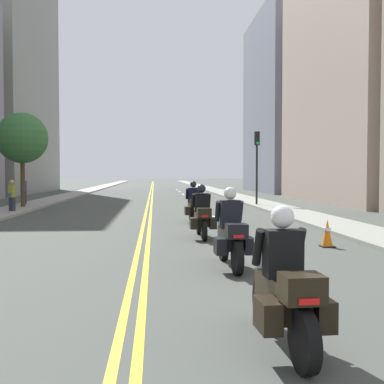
# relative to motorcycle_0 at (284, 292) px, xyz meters

# --- Properties ---
(ground_plane) EXTENTS (264.00, 264.00, 0.00)m
(ground_plane) POSITION_rel_motorcycle_0_xyz_m (-1.72, 43.21, -0.64)
(ground_plane) COLOR #414641
(sidewalk_left) EXTENTS (2.09, 144.00, 0.12)m
(sidewalk_left) POSITION_rel_motorcycle_0_xyz_m (-8.66, 43.21, -0.58)
(sidewalk_left) COLOR gray
(sidewalk_left) RESTS_ON ground
(sidewalk_right) EXTENTS (2.09, 144.00, 0.12)m
(sidewalk_right) POSITION_rel_motorcycle_0_xyz_m (5.23, 43.21, -0.58)
(sidewalk_right) COLOR gray
(sidewalk_right) RESTS_ON ground
(centreline_yellow_inner) EXTENTS (0.12, 132.00, 0.01)m
(centreline_yellow_inner) POSITION_rel_motorcycle_0_xyz_m (-1.84, 43.21, -0.64)
(centreline_yellow_inner) COLOR yellow
(centreline_yellow_inner) RESTS_ON ground
(centreline_yellow_outer) EXTENTS (0.12, 132.00, 0.01)m
(centreline_yellow_outer) POSITION_rel_motorcycle_0_xyz_m (-1.60, 43.21, -0.64)
(centreline_yellow_outer) COLOR yellow
(centreline_yellow_outer) RESTS_ON ground
(lane_dashes_white) EXTENTS (0.14, 56.40, 0.01)m
(lane_dashes_white) POSITION_rel_motorcycle_0_xyz_m (1.24, 24.21, -0.64)
(lane_dashes_white) COLOR silver
(lane_dashes_white) RESTS_ON ground
(building_right_1) EXTENTS (8.26, 16.25, 18.15)m
(building_right_1) POSITION_rel_motorcycle_0_xyz_m (13.44, 26.46, 8.43)
(building_right_1) COLOR tan
(building_right_1) RESTS_ON ground
(building_left_2) EXTENTS (7.26, 18.74, 24.98)m
(building_left_2) POSITION_rel_motorcycle_0_xyz_m (-16.37, 44.11, 11.84)
(building_left_2) COLOR gray
(building_left_2) RESTS_ON ground
(building_right_2) EXTENTS (9.36, 15.29, 18.64)m
(building_right_2) POSITION_rel_motorcycle_0_xyz_m (13.99, 44.61, 8.68)
(building_right_2) COLOR slate
(building_right_2) RESTS_ON ground
(motorcycle_0) EXTENTS (0.78, 2.10, 1.59)m
(motorcycle_0) POSITION_rel_motorcycle_0_xyz_m (0.00, 0.00, 0.00)
(motorcycle_0) COLOR black
(motorcycle_0) RESTS_ON ground
(motorcycle_1) EXTENTS (0.77, 2.23, 1.66)m
(motorcycle_1) POSITION_rel_motorcycle_0_xyz_m (0.14, 4.53, 0.02)
(motorcycle_1) COLOR black
(motorcycle_1) RESTS_ON ground
(motorcycle_2) EXTENTS (0.77, 2.15, 1.61)m
(motorcycle_2) POSITION_rel_motorcycle_0_xyz_m (0.00, 9.08, 0.02)
(motorcycle_2) COLOR black
(motorcycle_2) RESTS_ON ground
(motorcycle_3) EXTENTS (0.78, 2.07, 1.64)m
(motorcycle_3) POSITION_rel_motorcycle_0_xyz_m (0.14, 13.73, 0.01)
(motorcycle_3) COLOR black
(motorcycle_3) RESTS_ON ground
(traffic_cone_0) EXTENTS (0.35, 0.35, 0.73)m
(traffic_cone_0) POSITION_rel_motorcycle_0_xyz_m (3.13, 7.13, -0.28)
(traffic_cone_0) COLOR black
(traffic_cone_0) RESTS_ON ground
(traffic_light_near) EXTENTS (0.28, 0.38, 4.39)m
(traffic_light_near) POSITION_rel_motorcycle_0_xyz_m (4.59, 22.56, 2.39)
(traffic_light_near) COLOR black
(traffic_light_near) RESTS_ON ground
(pedestrian_0) EXTENTS (0.29, 0.40, 1.74)m
(pedestrian_0) POSITION_rel_motorcycle_0_xyz_m (-9.04, 23.51, 0.25)
(pedestrian_0) COLOR #2B2235
(pedestrian_0) RESTS_ON ground
(pedestrian_1) EXTENTS (0.30, 0.50, 1.63)m
(pedestrian_1) POSITION_rel_motorcycle_0_xyz_m (-8.29, 18.58, 0.20)
(pedestrian_1) COLOR #2A2C36
(pedestrian_1) RESTS_ON ground
(street_tree_0) EXTENTS (2.78, 2.78, 5.27)m
(street_tree_0) POSITION_rel_motorcycle_0_xyz_m (-8.62, 21.76, 3.22)
(street_tree_0) COLOR #4A3C23
(street_tree_0) RESTS_ON ground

